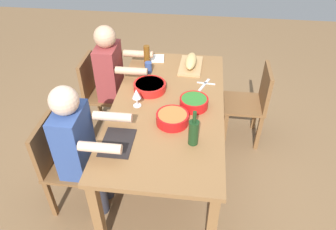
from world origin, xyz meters
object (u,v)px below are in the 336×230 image
chair_near_right (62,161)px  bread_loaf (191,61)px  chair_near_left (99,90)px  chair_far_left (253,101)px  serving_bowl_salad (150,86)px  wine_glass (136,95)px  wine_bottle (194,132)px  beer_bottle (147,56)px  diner_near_right (80,144)px  napkin_stack (157,58)px  dining_table (168,112)px  cutting_board (191,66)px  serving_bowl_greens (194,102)px  diner_near_left (114,74)px  serving_bowl_fruit (172,118)px  cup_near_left (148,67)px

chair_near_right → bread_loaf: (-1.19, 0.95, 0.32)m
chair_near_left → chair_far_left: (0.00, 1.59, 0.00)m
serving_bowl_salad → wine_glass: (0.25, -0.07, 0.07)m
wine_bottle → beer_bottle: size_ratio=1.32×
chair_far_left → serving_bowl_salad: 1.08m
diner_near_right → napkin_stack: bearing=162.6°
napkin_stack → dining_table: bearing=14.8°
dining_table → chair_near_left: (-0.51, -0.80, -0.18)m
bread_loaf → wine_glass: bearing=-29.6°
diner_near_right → cutting_board: diner_near_right is taller
serving_bowl_greens → chair_near_right: bearing=-63.2°
cutting_board → diner_near_left: bearing=-78.0°
diner_near_right → bread_loaf: 1.42m
chair_near_left → beer_bottle: beer_bottle is taller
serving_bowl_salad → cutting_board: 0.58m
chair_near_right → diner_near_right: bearing=90.0°
bread_loaf → wine_glass: (0.72, -0.41, 0.05)m
chair_near_right → chair_near_left: (-1.03, 0.00, 0.00)m
serving_bowl_fruit → serving_bowl_greens: (-0.23, 0.16, -0.00)m
diner_near_left → bread_loaf: 0.79m
napkin_stack → wine_glass: bearing=-3.6°
serving_bowl_salad → chair_near_left: bearing=-116.9°
serving_bowl_greens → napkin_stack: serving_bowl_greens is taller
diner_near_right → chair_near_left: size_ratio=1.41×
dining_table → chair_near_right: chair_near_right is taller
wine_glass → chair_near_right: bearing=-48.9°
dining_table → cutting_board: 0.70m
chair_near_right → diner_near_right: (0.00, 0.18, 0.21)m
chair_near_right → wine_bottle: size_ratio=2.93×
chair_far_left → beer_bottle: bearing=-96.6°
chair_near_left → serving_bowl_fruit: (0.75, 0.86, 0.31)m
chair_far_left → napkin_stack: (-0.27, -1.00, 0.27)m
serving_bowl_fruit → cutting_board: size_ratio=0.65×
chair_far_left → serving_bowl_greens: bearing=-48.3°
serving_bowl_fruit → beer_bottle: beer_bottle is taller
chair_near_left → serving_bowl_fruit: chair_near_left is taller
diner_near_left → bread_loaf: bearing=102.0°
cutting_board → serving_bowl_greens: bearing=5.8°
bread_loaf → wine_glass: 0.83m
cutting_board → dining_table: bearing=-12.5°
chair_near_left → diner_near_left: size_ratio=0.71×
chair_near_left → cutting_board: 1.00m
dining_table → beer_bottle: size_ratio=8.48×
chair_near_left → serving_bowl_salad: bearing=63.1°
cup_near_left → napkin_stack: (-0.27, 0.05, -0.04)m
diner_near_left → napkin_stack: 0.49m
serving_bowl_salad → serving_bowl_fruit: bearing=30.1°
serving_bowl_salad → serving_bowl_greens: 0.46m
wine_glass → beer_bottle: bearing=-177.3°
chair_far_left → wine_bottle: (0.96, -0.56, 0.37)m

